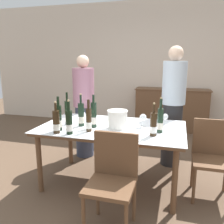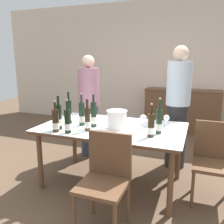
{
  "view_description": "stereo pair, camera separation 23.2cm",
  "coord_description": "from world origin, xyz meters",
  "px_view_note": "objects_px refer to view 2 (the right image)",
  "views": [
    {
      "loc": [
        0.74,
        -2.64,
        1.55
      ],
      "look_at": [
        0.0,
        0.0,
        0.93
      ],
      "focal_mm": 38.0,
      "sensor_mm": 36.0,
      "label": 1
    },
    {
      "loc": [
        0.96,
        -2.57,
        1.55
      ],
      "look_at": [
        0.0,
        0.0,
        0.93
      ],
      "focal_mm": 38.0,
      "sensor_mm": 36.0,
      "label": 2
    }
  ],
  "objects_px": {
    "dining_table": "(112,132)",
    "wine_bottle_7": "(82,115)",
    "wine_bottle_4": "(59,117)",
    "chair_near_front": "(106,175)",
    "sideboard_cabinet": "(182,111)",
    "wine_glass_0": "(166,118)",
    "wine_bottle_6": "(56,121)",
    "wine_bottle_8": "(159,122)",
    "wine_glass_1": "(85,114)",
    "person_guest_left": "(177,109)",
    "wine_bottle_0": "(94,115)",
    "ice_bucket": "(117,119)",
    "wine_bottle_3": "(151,126)",
    "wine_bottle_1": "(68,122)",
    "wine_bottle_5": "(88,120)",
    "wine_bottle_2": "(69,112)",
    "wine_glass_2": "(143,118)",
    "chair_right_end": "(213,157)",
    "person_host": "(89,107)"
  },
  "relations": [
    {
      "from": "wine_bottle_6",
      "to": "wine_glass_1",
      "type": "distance_m",
      "value": 0.55
    },
    {
      "from": "wine_bottle_0",
      "to": "wine_glass_2",
      "type": "relative_size",
      "value": 2.47
    },
    {
      "from": "dining_table",
      "to": "wine_glass_1",
      "type": "height_order",
      "value": "wine_glass_1"
    },
    {
      "from": "wine_bottle_0",
      "to": "wine_bottle_5",
      "type": "height_order",
      "value": "wine_bottle_0"
    },
    {
      "from": "sideboard_cabinet",
      "to": "chair_right_end",
      "type": "relative_size",
      "value": 1.81
    },
    {
      "from": "ice_bucket",
      "to": "person_host",
      "type": "xyz_separation_m",
      "value": [
        -0.75,
        0.8,
        -0.06
      ]
    },
    {
      "from": "wine_bottle_6",
      "to": "wine_glass_0",
      "type": "bearing_deg",
      "value": 30.1
    },
    {
      "from": "wine_bottle_3",
      "to": "wine_glass_2",
      "type": "xyz_separation_m",
      "value": [
        -0.15,
        0.31,
        -0.01
      ]
    },
    {
      "from": "wine_bottle_0",
      "to": "chair_right_end",
      "type": "distance_m",
      "value": 1.42
    },
    {
      "from": "wine_glass_2",
      "to": "wine_bottle_7",
      "type": "bearing_deg",
      "value": -167.69
    },
    {
      "from": "wine_bottle_3",
      "to": "person_guest_left",
      "type": "xyz_separation_m",
      "value": [
        0.17,
        1.0,
        -0.0
      ]
    },
    {
      "from": "wine_bottle_3",
      "to": "wine_bottle_7",
      "type": "xyz_separation_m",
      "value": [
        -0.88,
        0.15,
        0.01
      ]
    },
    {
      "from": "wine_bottle_3",
      "to": "chair_right_end",
      "type": "xyz_separation_m",
      "value": [
        0.64,
        0.3,
        -0.37
      ]
    },
    {
      "from": "wine_bottle_8",
      "to": "wine_glass_1",
      "type": "height_order",
      "value": "wine_bottle_8"
    },
    {
      "from": "sideboard_cabinet",
      "to": "wine_glass_0",
      "type": "height_order",
      "value": "sideboard_cabinet"
    },
    {
      "from": "dining_table",
      "to": "wine_bottle_2",
      "type": "xyz_separation_m",
      "value": [
        -0.56,
        -0.05,
        0.21
      ]
    },
    {
      "from": "wine_bottle_1",
      "to": "chair_near_front",
      "type": "distance_m",
      "value": 0.76
    },
    {
      "from": "chair_near_front",
      "to": "wine_bottle_0",
      "type": "bearing_deg",
      "value": 122.5
    },
    {
      "from": "dining_table",
      "to": "person_guest_left",
      "type": "bearing_deg",
      "value": 48.91
    },
    {
      "from": "wine_glass_0",
      "to": "wine_bottle_1",
      "type": "bearing_deg",
      "value": -146.62
    },
    {
      "from": "wine_glass_1",
      "to": "chair_near_front",
      "type": "bearing_deg",
      "value": -53.26
    },
    {
      "from": "person_guest_left",
      "to": "dining_table",
      "type": "bearing_deg",
      "value": -131.09
    },
    {
      "from": "wine_bottle_4",
      "to": "wine_glass_0",
      "type": "xyz_separation_m",
      "value": [
        1.15,
        0.55,
        -0.04
      ]
    },
    {
      "from": "chair_right_end",
      "to": "person_guest_left",
      "type": "height_order",
      "value": "person_guest_left"
    },
    {
      "from": "wine_bottle_2",
      "to": "wine_bottle_6",
      "type": "relative_size",
      "value": 1.14
    },
    {
      "from": "wine_bottle_0",
      "to": "chair_near_front",
      "type": "bearing_deg",
      "value": -57.5
    },
    {
      "from": "wine_bottle_1",
      "to": "chair_near_front",
      "type": "xyz_separation_m",
      "value": [
        0.58,
        -0.34,
        -0.36
      ]
    },
    {
      "from": "ice_bucket",
      "to": "wine_glass_0",
      "type": "relative_size",
      "value": 1.68
    },
    {
      "from": "ice_bucket",
      "to": "wine_bottle_2",
      "type": "xyz_separation_m",
      "value": [
        -0.64,
        -0.0,
        0.03
      ]
    },
    {
      "from": "wine_bottle_7",
      "to": "wine_bottle_5",
      "type": "bearing_deg",
      "value": -47.6
    },
    {
      "from": "wine_glass_1",
      "to": "person_guest_left",
      "type": "distance_m",
      "value": 1.29
    },
    {
      "from": "wine_bottle_0",
      "to": "wine_bottle_8",
      "type": "xyz_separation_m",
      "value": [
        0.77,
        0.01,
        -0.01
      ]
    },
    {
      "from": "person_host",
      "to": "wine_bottle_4",
      "type": "bearing_deg",
      "value": -82.92
    },
    {
      "from": "wine_bottle_1",
      "to": "person_host",
      "type": "distance_m",
      "value": 1.19
    },
    {
      "from": "wine_bottle_4",
      "to": "wine_bottle_7",
      "type": "height_order",
      "value": "wine_bottle_7"
    },
    {
      "from": "ice_bucket",
      "to": "wine_bottle_8",
      "type": "relative_size",
      "value": 0.61
    },
    {
      "from": "wine_bottle_3",
      "to": "chair_near_front",
      "type": "bearing_deg",
      "value": -119.78
    },
    {
      "from": "wine_bottle_8",
      "to": "person_host",
      "type": "xyz_separation_m",
      "value": [
        -1.24,
        0.83,
        -0.08
      ]
    },
    {
      "from": "wine_bottle_3",
      "to": "wine_bottle_6",
      "type": "height_order",
      "value": "wine_bottle_3"
    },
    {
      "from": "dining_table",
      "to": "wine_bottle_7",
      "type": "relative_size",
      "value": 4.32
    },
    {
      "from": "wine_glass_0",
      "to": "wine_glass_1",
      "type": "bearing_deg",
      "value": -173.81
    },
    {
      "from": "wine_bottle_4",
      "to": "chair_near_front",
      "type": "relative_size",
      "value": 0.44
    },
    {
      "from": "ice_bucket",
      "to": "wine_glass_1",
      "type": "height_order",
      "value": "ice_bucket"
    },
    {
      "from": "dining_table",
      "to": "sideboard_cabinet",
      "type": "bearing_deg",
      "value": 76.67
    },
    {
      "from": "wine_bottle_0",
      "to": "wine_bottle_6",
      "type": "bearing_deg",
      "value": -133.76
    },
    {
      "from": "wine_bottle_3",
      "to": "wine_bottle_8",
      "type": "height_order",
      "value": "wine_bottle_8"
    },
    {
      "from": "sideboard_cabinet",
      "to": "wine_bottle_7",
      "type": "distance_m",
      "value": 2.9
    },
    {
      "from": "wine_bottle_6",
      "to": "chair_near_front",
      "type": "xyz_separation_m",
      "value": [
        0.73,
        -0.33,
        -0.35
      ]
    },
    {
      "from": "wine_bottle_7",
      "to": "person_guest_left",
      "type": "height_order",
      "value": "person_guest_left"
    },
    {
      "from": "ice_bucket",
      "to": "wine_glass_0",
      "type": "distance_m",
      "value": 0.6
    }
  ]
}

